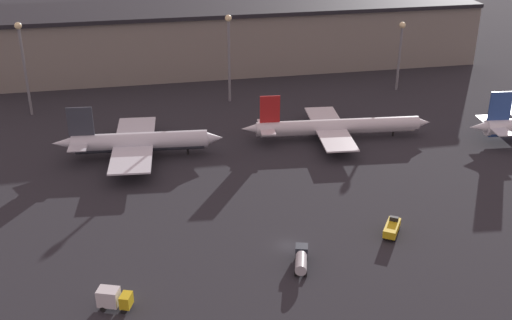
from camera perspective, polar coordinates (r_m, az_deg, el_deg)
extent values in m
plane|color=#26262B|center=(113.24, 2.86, -7.63)|extent=(600.00, 600.00, 0.00)
cube|color=gray|center=(208.27, -4.41, 10.67)|extent=(172.74, 27.83, 18.77)
cube|color=black|center=(206.01, -4.51, 13.36)|extent=(172.74, 29.83, 1.20)
cylinder|color=silver|center=(146.60, -10.25, 1.66)|extent=(30.39, 6.70, 3.99)
cylinder|color=#333842|center=(146.88, -10.23, 1.41)|extent=(28.83, 5.97, 3.39)
cone|color=silver|center=(146.21, -3.88, 1.96)|extent=(5.11, 4.21, 3.79)
cone|color=silver|center=(148.70, -16.59, 1.45)|extent=(6.27, 3.92, 3.39)
cube|color=#333842|center=(146.17, -15.36, 3.32)|extent=(5.60, 0.90, 6.60)
cube|color=silver|center=(148.02, -15.39, 1.62)|extent=(4.99, 11.58, 0.24)
cube|color=silver|center=(146.92, -10.82, 1.45)|extent=(11.58, 31.95, 0.36)
cylinder|color=gray|center=(155.41, -10.24, 2.31)|extent=(4.57, 2.58, 2.20)
cylinder|color=gray|center=(139.45, -10.63, -0.47)|extent=(4.57, 2.58, 2.20)
cylinder|color=black|center=(147.30, -6.07, 0.82)|extent=(0.50, 0.50, 1.80)
cylinder|color=black|center=(149.34, -10.71, 0.86)|extent=(0.50, 0.50, 1.80)
cylinder|color=black|center=(146.44, -10.78, 0.35)|extent=(0.50, 0.50, 1.80)
cylinder|color=silver|center=(155.43, 7.31, 3.02)|extent=(39.63, 6.94, 3.38)
cylinder|color=silver|center=(155.65, 7.30, 2.82)|extent=(37.62, 6.25, 2.87)
cone|color=silver|center=(161.38, 14.52, 3.25)|extent=(4.33, 3.56, 3.21)
cone|color=silver|center=(151.99, -0.40, 2.81)|extent=(5.31, 3.32, 2.87)
cube|color=red|center=(150.73, 1.24, 4.54)|extent=(4.75, 0.83, 6.56)
cube|color=silver|center=(152.26, 0.93, 2.95)|extent=(4.27, 10.29, 0.24)
cube|color=silver|center=(155.16, 6.59, 2.85)|extent=(9.92, 28.40, 0.36)
cylinder|color=gray|center=(162.89, 6.40, 3.52)|extent=(3.87, 2.19, 1.86)
cylinder|color=gray|center=(148.91, 7.65, 1.31)|extent=(3.87, 2.19, 1.86)
cylinder|color=black|center=(160.03, 12.09, 2.37)|extent=(0.50, 0.50, 1.52)
cylinder|color=black|center=(157.15, 6.45, 2.35)|extent=(0.50, 0.50, 1.52)
cylinder|color=black|center=(154.72, 6.66, 1.97)|extent=(0.50, 0.50, 1.52)
cone|color=white|center=(160.68, 19.36, 2.79)|extent=(6.05, 3.78, 3.28)
cube|color=#2D519E|center=(160.65, 20.90, 4.51)|extent=(5.41, 0.89, 7.00)
cube|color=white|center=(162.00, 20.43, 2.91)|extent=(5.02, 13.31, 0.24)
cube|color=#282D38|center=(109.16, 4.08, -8.02)|extent=(2.58, 2.55, 1.83)
cylinder|color=#B7B7BC|center=(105.98, 4.03, -9.13)|extent=(3.08, 4.87, 1.88)
cylinder|color=black|center=(109.58, 3.64, -8.61)|extent=(0.75, 1.01, 0.90)
cylinder|color=black|center=(109.57, 4.47, -8.64)|extent=(0.75, 1.01, 0.90)
cylinder|color=black|center=(105.73, 3.56, -10.01)|extent=(0.75, 1.01, 0.90)
cylinder|color=black|center=(105.72, 4.42, -10.04)|extent=(0.75, 1.01, 0.90)
cube|color=gold|center=(117.98, 11.99, -5.93)|extent=(4.99, 6.04, 1.42)
cube|color=black|center=(118.66, 12.17, -5.13)|extent=(1.68, 1.43, 0.80)
cylinder|color=black|center=(120.15, 11.72, -5.83)|extent=(0.95, 1.05, 0.90)
cylinder|color=black|center=(119.96, 12.50, -5.97)|extent=(0.95, 1.05, 0.90)
cylinder|color=black|center=(117.02, 11.38, -6.71)|extent=(0.95, 1.05, 0.90)
cylinder|color=black|center=(116.82, 12.17, -6.85)|extent=(0.95, 1.05, 0.90)
cube|color=gold|center=(99.64, -11.46, -12.13)|extent=(2.20, 2.66, 2.02)
cube|color=silver|center=(100.32, -12.97, -11.76)|extent=(3.72, 3.21, 2.69)
cylinder|color=black|center=(101.09, -11.32, -12.41)|extent=(1.04, 0.84, 0.90)
cylinder|color=black|center=(99.84, -11.65, -12.99)|extent=(1.04, 0.84, 0.90)
cylinder|color=black|center=(102.12, -13.06, -12.16)|extent=(1.04, 0.84, 0.90)
cylinder|color=black|center=(100.89, -13.41, -12.73)|extent=(1.04, 0.84, 0.90)
cylinder|color=slate|center=(176.70, -19.81, 7.32)|extent=(0.70, 0.70, 23.05)
sphere|color=beige|center=(173.68, -20.40, 11.12)|extent=(1.80, 1.80, 1.80)
cylinder|color=slate|center=(176.66, -2.40, 8.72)|extent=(0.70, 0.70, 22.62)
sphere|color=beige|center=(173.67, -2.47, 12.49)|extent=(1.80, 1.80, 1.80)
cylinder|color=slate|center=(190.97, 12.61, 8.75)|extent=(0.70, 0.70, 18.47)
sphere|color=beige|center=(188.52, 12.89, 11.62)|extent=(1.80, 1.80, 1.80)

